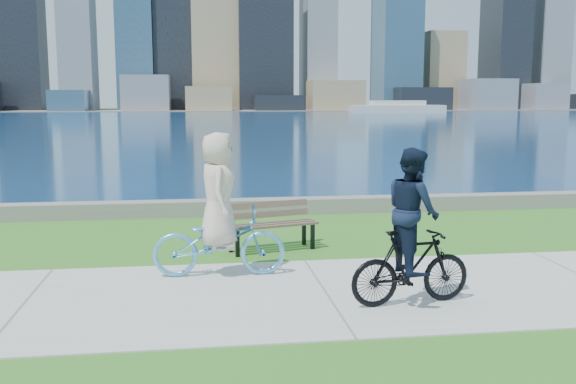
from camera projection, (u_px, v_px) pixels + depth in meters
name	position (u px, v px, depth m)	size (l,w,h in m)	color
ground	(326.00, 294.00, 8.84)	(320.00, 320.00, 0.00)	#2A661A
concrete_path	(326.00, 293.00, 8.84)	(80.00, 3.50, 0.02)	#ACADA7
seawall	(274.00, 206.00, 14.89)	(90.00, 0.50, 0.35)	slate
bay_water	(212.00, 119.00, 79.38)	(320.00, 131.00, 0.01)	navy
far_shore	(206.00, 110.00, 136.20)	(320.00, 30.00, 0.12)	slate
city_skyline	(196.00, 11.00, 132.15)	(171.25, 24.07, 76.00)	black
ferry_far	(397.00, 108.00, 109.62)	(15.88, 4.54, 2.15)	silver
park_bench	(270.00, 221.00, 11.33)	(1.70, 0.97, 0.83)	black
cyclist_woman	(219.00, 223.00, 9.57)	(0.75, 2.00, 2.16)	#59ACD8
cyclist_man	(412.00, 239.00, 8.21)	(0.69, 1.68, 2.04)	black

